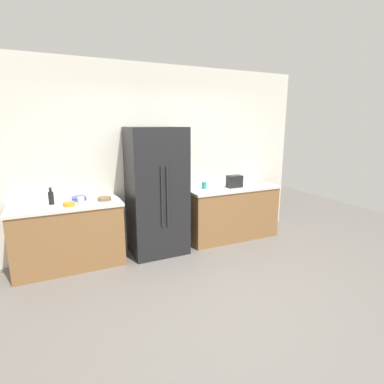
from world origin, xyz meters
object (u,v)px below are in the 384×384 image
(refrigerator, at_px, (157,192))
(bottle_a, at_px, (51,197))
(toaster, at_px, (234,181))
(bowl_b, at_px, (104,199))
(cup_b, at_px, (204,185))
(cup_a, at_px, (81,201))
(bowl_a, at_px, (79,199))
(bowl_c, at_px, (69,204))

(refrigerator, bearing_deg, bottle_a, 176.24)
(toaster, distance_m, bowl_b, 2.10)
(bottle_a, distance_m, cup_b, 2.25)
(bowl_b, bearing_deg, cup_a, -160.55)
(toaster, xyz_separation_m, bowl_a, (-2.42, 0.17, -0.07))
(bottle_a, distance_m, bowl_a, 0.36)
(bottle_a, bearing_deg, bowl_b, -7.08)
(cup_a, height_order, cup_b, cup_b)
(cup_b, distance_m, bowl_c, 2.06)
(toaster, height_order, cup_b, toaster)
(refrigerator, distance_m, bottle_a, 1.42)
(refrigerator, height_order, bowl_b, refrigerator)
(bowl_b, bearing_deg, bowl_c, -166.65)
(bottle_a, relative_size, bowl_a, 1.15)
(bottle_a, bearing_deg, cup_a, -28.83)
(toaster, bearing_deg, bottle_a, 177.85)
(cup_b, distance_m, bowl_b, 1.60)
(refrigerator, height_order, toaster, refrigerator)
(cup_b, relative_size, bowl_a, 0.56)
(bottle_a, xyz_separation_m, bowl_c, (0.20, -0.19, -0.07))
(bowl_a, height_order, bowl_b, bowl_a)
(bowl_c, bearing_deg, cup_a, -0.31)
(cup_a, relative_size, bowl_c, 0.71)
(toaster, height_order, bottle_a, bottle_a)
(refrigerator, distance_m, toaster, 1.35)
(cup_a, height_order, bowl_b, cup_a)
(refrigerator, height_order, bottle_a, refrigerator)
(toaster, bearing_deg, bowl_a, 176.08)
(bowl_a, bearing_deg, refrigerator, -8.24)
(cup_b, distance_m, bowl_a, 1.91)
(bowl_b, relative_size, bowl_c, 1.25)
(refrigerator, relative_size, bowl_b, 10.35)
(bottle_a, height_order, bowl_a, bottle_a)
(cup_b, xyz_separation_m, bowl_a, (-1.91, 0.05, -0.03))
(bottle_a, relative_size, bowl_c, 1.54)
(bottle_a, bearing_deg, toaster, -2.15)
(cup_b, bearing_deg, bowl_b, -176.73)
(cup_a, xyz_separation_m, bowl_a, (-0.00, 0.25, -0.03))
(toaster, distance_m, bottle_a, 2.76)
(toaster, relative_size, cup_b, 2.24)
(cup_a, distance_m, bowl_b, 0.33)
(cup_a, xyz_separation_m, bowl_b, (0.31, 0.11, -0.03))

